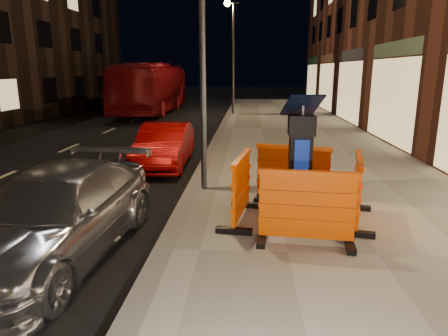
# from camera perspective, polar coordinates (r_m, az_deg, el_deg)

# --- Properties ---
(ground_plane) EXTENTS (120.00, 120.00, 0.00)m
(ground_plane) POSITION_cam_1_polar(r_m,az_deg,el_deg) (5.90, -8.60, -12.67)
(ground_plane) COLOR black
(ground_plane) RESTS_ON ground
(sidewalk) EXTENTS (6.00, 60.00, 0.15)m
(sidewalk) POSITION_cam_1_polar(r_m,az_deg,el_deg) (6.03, 21.22, -12.13)
(sidewalk) COLOR gray
(sidewalk) RESTS_ON ground
(kerb) EXTENTS (0.30, 60.00, 0.15)m
(kerb) POSITION_cam_1_polar(r_m,az_deg,el_deg) (5.87, -8.63, -12.01)
(kerb) COLOR slate
(kerb) RESTS_ON ground
(parking_kiosk) EXTENTS (0.73, 0.73, 1.98)m
(parking_kiosk) POSITION_cam_1_polar(r_m,az_deg,el_deg) (6.62, 10.80, 0.67)
(parking_kiosk) COLOR black
(parking_kiosk) RESTS_ON sidewalk
(barrier_front) EXTENTS (1.47, 0.73, 1.10)m
(barrier_front) POSITION_cam_1_polar(r_m,az_deg,el_deg) (5.83, 11.73, -5.65)
(barrier_front) COLOR #FF5300
(barrier_front) RESTS_ON sidewalk
(barrier_back) EXTENTS (1.52, 0.91, 1.10)m
(barrier_back) POSITION_cam_1_polar(r_m,az_deg,el_deg) (7.64, 9.80, -0.90)
(barrier_back) COLOR #FF5300
(barrier_back) RESTS_ON sidewalk
(barrier_kerbside) EXTENTS (0.80, 1.49, 1.10)m
(barrier_kerbside) POSITION_cam_1_polar(r_m,az_deg,el_deg) (6.68, 2.51, -2.86)
(barrier_kerbside) COLOR #FF5300
(barrier_kerbside) RESTS_ON sidewalk
(barrier_bldgside) EXTENTS (0.89, 1.51, 1.10)m
(barrier_bldgside) POSITION_cam_1_polar(r_m,az_deg,el_deg) (6.91, 18.48, -3.00)
(barrier_bldgside) COLOR #FF5300
(barrier_bldgside) RESTS_ON sidewalk
(car_silver) EXTENTS (2.10, 4.43, 1.25)m
(car_silver) POSITION_cam_1_polar(r_m,az_deg,el_deg) (6.40, -22.49, -11.43)
(car_silver) COLOR #B1B1B6
(car_silver) RESTS_ON ground
(car_red) EXTENTS (1.34, 3.61, 1.18)m
(car_red) POSITION_cam_1_polar(r_m,az_deg,el_deg) (11.29, -8.38, 0.28)
(car_red) COLOR #970606
(car_red) RESTS_ON ground
(bus_doubledecker) EXTENTS (2.62, 10.83, 3.01)m
(bus_doubledecker) POSITION_cam_1_polar(r_m,az_deg,el_deg) (25.96, -10.02, 7.84)
(bus_doubledecker) COLOR maroon
(bus_doubledecker) RESTS_ON ground
(street_lamp_mid) EXTENTS (0.12, 0.12, 6.00)m
(street_lamp_mid) POSITION_cam_1_polar(r_m,az_deg,el_deg) (8.23, -3.09, 17.52)
(street_lamp_mid) COLOR #3F3F44
(street_lamp_mid) RESTS_ON sidewalk
(street_lamp_far) EXTENTS (0.12, 0.12, 6.00)m
(street_lamp_far) POSITION_cam_1_polar(r_m,az_deg,el_deg) (23.18, 1.33, 15.15)
(street_lamp_far) COLOR #3F3F44
(street_lamp_far) RESTS_ON sidewalk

